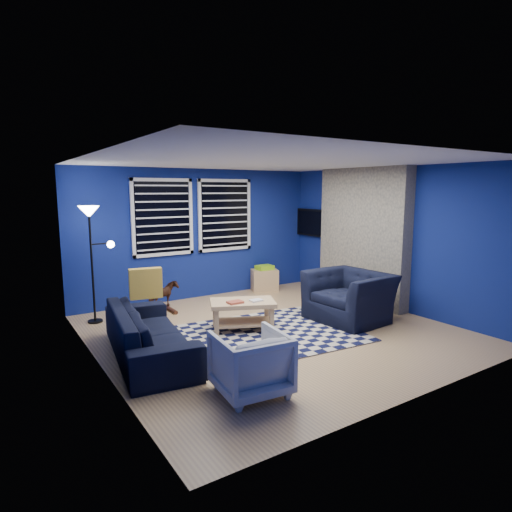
% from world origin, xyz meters
% --- Properties ---
extents(floor, '(5.00, 5.00, 0.00)m').
position_xyz_m(floor, '(0.00, 0.00, 0.00)').
color(floor, tan).
rests_on(floor, ground).
extents(ceiling, '(5.00, 5.00, 0.00)m').
position_xyz_m(ceiling, '(0.00, 0.00, 2.50)').
color(ceiling, white).
rests_on(ceiling, wall_back).
extents(wall_back, '(5.00, 0.00, 5.00)m').
position_xyz_m(wall_back, '(0.00, 2.50, 1.25)').
color(wall_back, navy).
rests_on(wall_back, floor).
extents(wall_left, '(0.00, 5.00, 5.00)m').
position_xyz_m(wall_left, '(-2.50, 0.00, 1.25)').
color(wall_left, navy).
rests_on(wall_left, floor).
extents(wall_right, '(0.00, 5.00, 5.00)m').
position_xyz_m(wall_right, '(2.50, 0.00, 1.25)').
color(wall_right, navy).
rests_on(wall_right, floor).
extents(fireplace, '(0.65, 2.00, 2.50)m').
position_xyz_m(fireplace, '(2.36, 0.50, 1.20)').
color(fireplace, gray).
rests_on(fireplace, floor).
extents(window_left, '(1.17, 0.06, 1.42)m').
position_xyz_m(window_left, '(-0.75, 2.46, 1.60)').
color(window_left, black).
rests_on(window_left, wall_back).
extents(window_right, '(1.17, 0.06, 1.42)m').
position_xyz_m(window_right, '(0.55, 2.46, 1.60)').
color(window_right, black).
rests_on(window_right, wall_back).
extents(tv, '(0.07, 1.00, 0.58)m').
position_xyz_m(tv, '(2.45, 2.00, 1.40)').
color(tv, black).
rests_on(tv, wall_right).
extents(rug, '(2.67, 2.22, 0.02)m').
position_xyz_m(rug, '(-0.13, -0.08, 0.01)').
color(rug, black).
rests_on(rug, floor).
extents(sofa, '(2.24, 1.13, 0.63)m').
position_xyz_m(sofa, '(-1.89, 0.06, 0.31)').
color(sofa, black).
rests_on(sofa, floor).
extents(armchair_big, '(1.28, 1.14, 0.79)m').
position_xyz_m(armchair_big, '(1.33, -0.23, 0.39)').
color(armchair_big, black).
rests_on(armchair_big, floor).
extents(armchair_bent, '(0.78, 0.79, 0.66)m').
position_xyz_m(armchair_bent, '(-1.35, -1.49, 0.33)').
color(armchair_bent, gray).
rests_on(armchair_bent, floor).
extents(rocking_horse, '(0.39, 0.59, 0.45)m').
position_xyz_m(rocking_horse, '(-1.00, 1.90, 0.30)').
color(rocking_horse, '#412715').
rests_on(rocking_horse, floor).
extents(coffee_table, '(1.10, 0.90, 0.48)m').
position_xyz_m(coffee_table, '(-0.37, 0.28, 0.33)').
color(coffee_table, tan).
rests_on(coffee_table, rug).
extents(cabinet, '(0.62, 0.52, 0.53)m').
position_xyz_m(cabinet, '(1.36, 2.25, 0.24)').
color(cabinet, tan).
rests_on(cabinet, floor).
extents(floor_lamp, '(0.51, 0.31, 1.86)m').
position_xyz_m(floor_lamp, '(-2.13, 1.91, 1.52)').
color(floor_lamp, black).
rests_on(floor_lamp, floor).
extents(throw_pillow, '(0.45, 0.21, 0.42)m').
position_xyz_m(throw_pillow, '(-1.74, 0.58, 0.84)').
color(throw_pillow, yellow).
rests_on(throw_pillow, sofa).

